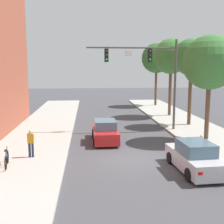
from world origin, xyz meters
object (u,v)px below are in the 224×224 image
car_following_silver (194,158)px  bicycle_leaning (7,159)px  car_lead_red (105,132)px  pedestrian_sidewalk_left_walker (31,142)px  fire_hydrant (201,140)px  street_tree_farthest (156,58)px  street_tree_second (191,58)px  traffic_signal_mast (150,67)px  street_tree_nearest (210,63)px  street_tree_third (171,57)px

car_following_silver → bicycle_leaning: (-9.80, 1.17, -0.18)m
car_lead_red → car_following_silver: bearing=-56.8°
pedestrian_sidewalk_left_walker → fire_hydrant: size_ratio=2.28×
car_following_silver → street_tree_farthest: 26.36m
street_tree_second → traffic_signal_mast: bearing=-156.0°
street_tree_nearest → bicycle_leaning: bearing=-159.7°
street_tree_second → street_tree_third: 5.30m
traffic_signal_mast → street_tree_farthest: size_ratio=0.88×
pedestrian_sidewalk_left_walker → bicycle_leaning: (-0.99, -1.50, -0.52)m
traffic_signal_mast → street_tree_second: size_ratio=0.96×
car_following_silver → street_tree_nearest: (3.21, 5.98, 4.97)m
car_following_silver → street_tree_second: 13.26m
street_tree_third → fire_hydrant: bearing=-96.5°
street_tree_second → street_tree_third: bearing=93.3°
traffic_signal_mast → street_tree_third: 8.20m
car_lead_red → street_tree_second: (8.10, 4.97, 5.52)m
car_following_silver → street_tree_third: 18.04m
fire_hydrant → street_tree_second: size_ratio=0.09×
street_tree_nearest → street_tree_third: street_tree_third is taller
car_lead_red → street_tree_farthest: street_tree_farthest is taller
car_following_silver → street_tree_farthest: bearing=80.8°
street_tree_nearest → street_tree_farthest: size_ratio=0.88×
street_tree_second → street_tree_nearest: bearing=-97.0°
traffic_signal_mast → pedestrian_sidewalk_left_walker: bearing=-141.0°
street_tree_second → street_tree_third: street_tree_third is taller
traffic_signal_mast → street_tree_farthest: 16.44m
car_lead_red → street_tree_second: bearing=31.5°
traffic_signal_mast → pedestrian_sidewalk_left_walker: 11.77m
car_lead_red → bicycle_leaning: 7.68m
pedestrian_sidewalk_left_walker → car_following_silver: bearing=-16.9°
car_following_silver → pedestrian_sidewalk_left_walker: pedestrian_sidewalk_left_walker is taller
street_tree_third → traffic_signal_mast: bearing=-118.4°
traffic_signal_mast → car_lead_red: (-3.93, -3.12, -4.66)m
street_tree_nearest → street_tree_second: bearing=83.0°
traffic_signal_mast → fire_hydrant: 7.60m
traffic_signal_mast → bicycle_leaning: bearing=-138.5°
bicycle_leaning → street_tree_third: 21.36m
pedestrian_sidewalk_left_walker → street_tree_nearest: size_ratio=0.22×
bicycle_leaning → street_tree_farthest: 28.55m
car_lead_red → street_tree_second: 10.99m
bicycle_leaning → street_tree_third: bearing=49.3°
street_tree_nearest → street_tree_farthest: (0.89, 19.38, 0.94)m
pedestrian_sidewalk_left_walker → street_tree_second: street_tree_second is taller
street_tree_third → car_lead_red: bearing=-127.2°
street_tree_third → street_tree_farthest: bearing=86.5°
bicycle_leaning → street_tree_second: 18.01m
car_lead_red → pedestrian_sidewalk_left_walker: bearing=-140.5°
traffic_signal_mast → fire_hydrant: (2.44, -5.30, -4.88)m
pedestrian_sidewalk_left_walker → fire_hydrant: pedestrian_sidewalk_left_walker is taller
traffic_signal_mast → fire_hydrant: bearing=-65.3°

